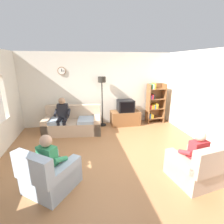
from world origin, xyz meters
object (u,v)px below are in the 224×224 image
couch (73,123)px  floor_lamp (102,88)px  person_on_couch (62,114)px  person_in_right_armchair (194,152)px  tv_stand (125,118)px  bookshelf (154,103)px  tv (126,106)px  armchair_near_bookshelf (195,168)px  person_in_left_armchair (52,159)px  armchair_near_window (50,175)px

couch → floor_lamp: floor_lamp is taller
person_on_couch → person_in_right_armchair: person_on_couch is taller
tv_stand → person_in_right_armchair: (0.52, -3.29, 0.33)m
bookshelf → tv_stand: bearing=-176.6°
tv → floor_lamp: size_ratio=0.32×
floor_lamp → person_on_couch: 1.69m
tv_stand → armchair_near_bookshelf: bearing=-81.1°
armchair_near_bookshelf → person_in_left_armchair: (-2.79, 0.40, 0.32)m
couch → floor_lamp: (1.09, 0.45, 1.14)m
floor_lamp → person_in_right_armchair: 3.76m
tv → person_on_couch: bearing=-169.2°
armchair_near_window → armchair_near_bookshelf: same height
tv_stand → armchair_near_bookshelf: (0.53, -3.38, 0.02)m
couch → armchair_near_window: bearing=-97.3°
person_in_left_armchair → person_in_right_armchair: (2.77, -0.31, 0.00)m
person_in_right_armchair → person_on_couch: bearing=134.6°
floor_lamp → person_in_left_armchair: (-1.38, -3.08, -0.85)m
couch → person_in_right_armchair: person_in_right_armchair is taller
tv_stand → person_on_couch: person_on_couch is taller
bookshelf → armchair_near_window: (-3.52, -3.12, -0.51)m
armchair_near_bookshelf → person_in_right_armchair: bearing=98.9°
tv → armchair_near_bookshelf: tv is taller
person_in_left_armchair → armchair_near_window: bearing=-127.2°
bookshelf → floor_lamp: (-2.08, 0.03, 0.65)m
person_on_couch → tv_stand: bearing=11.4°
bookshelf → armchair_near_bookshelf: bearing=-101.0°
bookshelf → armchair_near_bookshelf: (-0.67, -3.45, -0.51)m
couch → armchair_near_bookshelf: same height
tv → armchair_near_window: (-2.31, -3.02, -0.48)m
bookshelf → person_in_right_armchair: bookshelf is taller
armchair_near_window → armchair_near_bookshelf: (2.84, -0.33, 0.00)m
armchair_near_bookshelf → person_in_right_armchair: size_ratio=0.89×
person_on_couch → armchair_near_window: bearing=-90.8°
tv_stand → bookshelf: (1.21, 0.07, 0.53)m
armchair_near_bookshelf → floor_lamp: bearing=112.0°
tv → bookshelf: 1.21m
tv → couch: bearing=-170.6°
tv_stand → floor_lamp: 1.47m
person_in_left_armchair → person_in_right_armchair: same height
tv_stand → person_in_left_armchair: size_ratio=0.98×
armchair_near_window → tv_stand: bearing=52.8°
tv → person_on_couch: size_ratio=0.48×
floor_lamp → person_in_left_armchair: size_ratio=1.65×
tv → armchair_near_bookshelf: bearing=-81.0°
tv → armchair_near_bookshelf: (0.53, -3.35, -0.48)m
bookshelf → person_in_right_armchair: 3.44m
tv → floor_lamp: floor_lamp is taller
bookshelf → floor_lamp: bearing=179.3°
couch → person_in_left_armchair: size_ratio=1.77×
bookshelf → person_on_couch: bookshelf is taller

